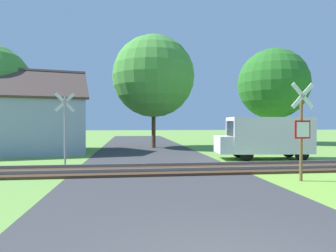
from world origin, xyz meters
name	(u,v)px	position (x,y,z in m)	size (l,w,h in m)	color
road_asphalt	(193,227)	(0.00, 2.00, 0.00)	(6.75, 80.00, 0.01)	#38383A
rail_track	(159,170)	(0.00, 8.55, 0.06)	(60.00, 2.60, 0.22)	#422D1E
stop_sign_near	(302,127)	(4.49, 5.85, 1.78)	(0.87, 0.20, 3.26)	brown
crossing_sign_far	(65,124)	(-4.00, 10.30, 1.90)	(0.85, 0.28, 3.29)	#9E9EA5
house	(20,124)	(-8.25, 17.05, 1.89)	(9.48, 8.28, 5.49)	#99A3B7
tree_far	(273,84)	(12.39, 23.61, 5.65)	(6.67, 6.67, 9.00)	#513823
tree_center	(154,76)	(0.69, 20.07, 5.60)	(6.41, 6.41, 8.81)	#513823
mail_truck	(266,136)	(6.06, 11.84, 1.24)	(5.05, 2.31, 2.24)	white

